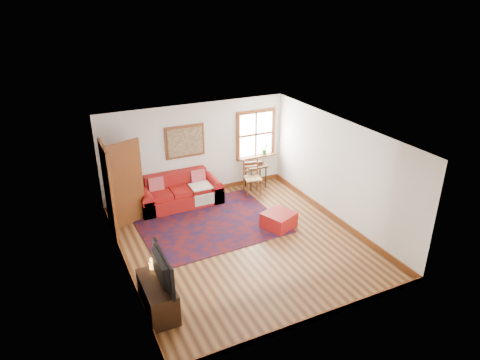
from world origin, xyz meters
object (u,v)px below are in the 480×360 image
red_leather_sofa (180,195)px  side_table (256,169)px  red_ottoman (279,220)px  ladder_back_chair (252,176)px  media_cabinet (158,297)px

red_leather_sofa → side_table: red_leather_sofa is taller
red_ottoman → ladder_back_chair: (0.27, 1.90, 0.32)m
red_leather_sofa → red_ottoman: 2.72m
ladder_back_chair → media_cabinet: ladder_back_chair is taller
red_leather_sofa → ladder_back_chair: 2.00m
red_ottoman → ladder_back_chair: ladder_back_chair is taller
side_table → media_cabinet: (-3.85, -3.77, -0.25)m
ladder_back_chair → media_cabinet: size_ratio=0.88×
red_leather_sofa → media_cabinet: size_ratio=1.97×
red_leather_sofa → red_ottoman: size_ratio=3.27×
media_cabinet → red_ottoman: bearing=25.3°
red_ottoman → ladder_back_chair: bearing=60.5°
red_ottoman → side_table: bearing=54.7°
red_ottoman → media_cabinet: 3.68m
side_table → red_leather_sofa: bearing=-177.9°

